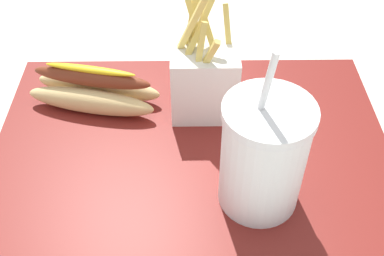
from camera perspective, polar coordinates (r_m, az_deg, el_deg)
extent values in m
cube|color=silver|center=(0.62, 0.00, -3.96)|extent=(2.40, 2.40, 0.02)
cube|color=maroon|center=(0.60, 0.00, -2.70)|extent=(0.49, 0.35, 0.02)
cylinder|color=white|center=(0.50, 8.41, -3.74)|extent=(0.09, 0.09, 0.12)
cylinder|color=white|center=(0.46, 9.26, 1.83)|extent=(0.09, 0.09, 0.01)
cylinder|color=white|center=(0.43, 9.01, 5.28)|extent=(0.02, 0.01, 0.07)
cube|color=white|center=(0.62, 1.46, 5.73)|extent=(0.08, 0.07, 0.09)
cube|color=#E5C660|center=(0.59, 0.48, 11.94)|extent=(0.03, 0.02, 0.09)
cube|color=#E5C660|center=(0.57, 1.85, 8.22)|extent=(0.03, 0.02, 0.06)
cube|color=#E5C660|center=(0.57, 1.02, 9.57)|extent=(0.02, 0.02, 0.06)
cube|color=#E5C660|center=(0.58, 1.03, 12.17)|extent=(0.04, 0.04, 0.08)
cube|color=#E5C660|center=(0.59, 1.88, 11.74)|extent=(0.03, 0.04, 0.07)
cube|color=#E5C660|center=(0.59, 0.28, 10.09)|extent=(0.02, 0.03, 0.07)
cube|color=#E5C660|center=(0.59, 0.28, 12.50)|extent=(0.02, 0.01, 0.08)
cube|color=#E5C660|center=(0.57, -0.11, 12.13)|extent=(0.04, 0.02, 0.09)
cube|color=#E5C660|center=(0.60, 4.28, 11.25)|extent=(0.01, 0.04, 0.07)
ellipsoid|color=#DBB775|center=(0.67, -11.08, 4.84)|extent=(0.18, 0.07, 0.03)
ellipsoid|color=#DBB775|center=(0.65, -11.98, 3.14)|extent=(0.18, 0.07, 0.03)
ellipsoid|color=maroon|center=(0.64, -11.88, 5.92)|extent=(0.16, 0.06, 0.02)
ellipsoid|color=gold|center=(0.63, -12.05, 6.84)|extent=(0.12, 0.04, 0.01)
cylinder|color=white|center=(0.64, 8.19, 2.52)|extent=(0.03, 0.03, 0.02)
cylinder|color=#B2140F|center=(0.64, 8.26, 3.03)|extent=(0.03, 0.03, 0.01)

